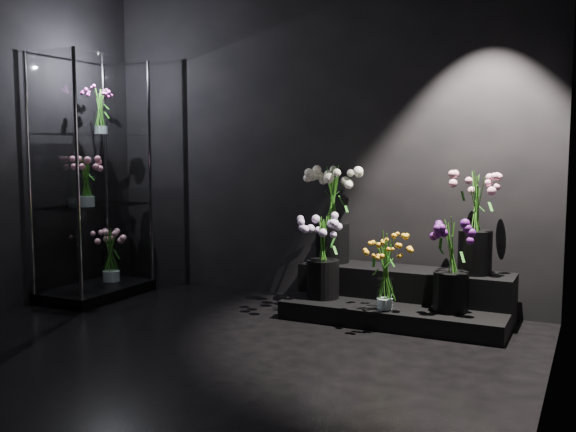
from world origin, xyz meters
The scene contains 13 objects.
floor centered at (0.00, 0.00, 0.00)m, with size 4.00×4.00×0.00m, color black.
wall_back centered at (0.00, 2.00, 1.40)m, with size 4.00×4.00×0.00m, color black.
wall_right centered at (2.00, 0.00, 1.40)m, with size 4.00×4.00×0.00m, color black.
display_riser centered at (0.88, 1.67, 0.15)m, with size 1.64×0.73×0.37m.
display_case centered at (-1.70, 1.19, 1.03)m, with size 0.56×0.94×2.06m.
bouquet_orange_bells centered at (0.86, 1.35, 0.43)m, with size 0.33×0.33×0.56m.
bouquet_lilac centered at (0.32, 1.48, 0.49)m, with size 0.41×0.41×0.63m.
bouquet_purple centered at (1.29, 1.50, 0.50)m, with size 0.32×0.32×0.67m.
bouquet_cream_roses centered at (0.27, 1.79, 0.81)m, with size 0.53×0.53×0.78m.
bouquet_pink_roses centered at (1.40, 1.78, 0.80)m, with size 0.43×0.43×0.76m.
bouquet_case_pink centered at (-1.64, 1.04, 1.03)m, with size 0.36×0.36×0.42m.
bouquet_case_magenta centered at (-1.72, 1.33, 1.62)m, with size 0.23×0.23×0.41m.
bouquet_case_base_pink centered at (-1.72, 1.40, 0.34)m, with size 0.35×0.35×0.47m.
Camera 1 is at (2.21, -3.02, 1.29)m, focal length 40.00 mm.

